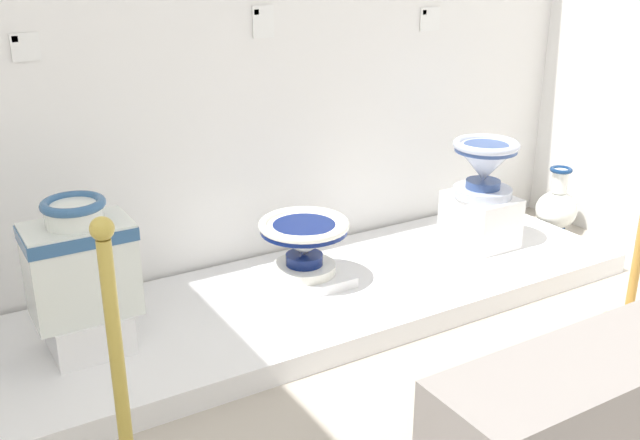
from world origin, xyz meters
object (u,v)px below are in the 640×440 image
antique_toilet_pale_glazed (485,163)px  stanchion_post_near_right (637,260)px  decorative_vase_corner (557,207)px  info_placard_second (263,21)px  plinth_block_pale_glazed (480,219)px  plinth_block_slender_white (89,330)px  antique_toilet_central_ornate (304,239)px  info_placard_third (430,19)px  antique_toilet_slender_white (80,259)px  info_placard_first (25,47)px  museum_bench (600,404)px  plinth_block_central_ornate (304,277)px  stanchion_post_near_left (125,432)px

antique_toilet_pale_glazed → stanchion_post_near_right: 0.93m
antique_toilet_pale_glazed → decorative_vase_corner: antique_toilet_pale_glazed is taller
info_placard_second → decorative_vase_corner: size_ratio=0.37×
plinth_block_pale_glazed → plinth_block_slender_white: bearing=-179.2°
antique_toilet_central_ornate → info_placard_third: (1.01, 0.40, 0.91)m
antique_toilet_slender_white → info_placard_second: 1.39m
info_placard_first → decorative_vase_corner: 2.99m
info_placard_first → museum_bench: info_placard_first is taller
plinth_block_slender_white → decorative_vase_corner: decorative_vase_corner is taller
antique_toilet_central_ornate → info_placard_third: bearing=21.6°
antique_toilet_central_ornate → plinth_block_slender_white: bearing=-175.0°
antique_toilet_pale_glazed → museum_bench: size_ratio=0.27×
plinth_block_central_ornate → decorative_vase_corner: 1.72m
plinth_block_pale_glazed → antique_toilet_pale_glazed: 0.31m
antique_toilet_central_ornate → info_placard_second: 1.03m
plinth_block_central_ornate → plinth_block_pale_glazed: size_ratio=1.05×
plinth_block_pale_glazed → museum_bench: size_ratio=0.28×
info_placard_first → stanchion_post_near_left: (-0.10, -1.38, -0.91)m
info_placard_second → stanchion_post_near_left: (-1.16, -1.38, -0.95)m
info_placard_third → museum_bench: size_ratio=0.10×
plinth_block_central_ornate → museum_bench: (0.27, -1.47, 0.07)m
info_placard_first → antique_toilet_central_ornate: bearing=-20.9°
antique_toilet_central_ornate → info_placard_first: info_placard_first is taller
decorative_vase_corner → stanchion_post_near_left: 3.04m
plinth_block_pale_glazed → info_placard_third: size_ratio=2.79×
plinth_block_central_ornate → decorative_vase_corner: bearing=0.5°
plinth_block_pale_glazed → stanchion_post_near_left: bearing=-157.1°
info_placard_first → info_placard_second: size_ratio=0.75×
antique_toilet_central_ornate → info_placard_second: bearing=87.8°
decorative_vase_corner → stanchion_post_near_right: stanchion_post_near_right is taller
antique_toilet_pale_glazed → stanchion_post_near_left: (-2.19, -0.92, -0.23)m
antique_toilet_pale_glazed → decorative_vase_corner: 0.79m
info_placard_third → info_placard_second: bearing=180.0°
plinth_block_pale_glazed → decorative_vase_corner: 0.69m
antique_toilet_central_ornate → plinth_block_pale_glazed: bearing=-3.4°
antique_toilet_central_ornate → info_placard_first: bearing=159.1°
plinth_block_central_ornate → antique_toilet_slender_white: bearing=-175.0°
antique_toilet_slender_white → antique_toilet_pale_glazed: antique_toilet_slender_white is taller
antique_toilet_slender_white → info_placard_third: size_ratio=3.66×
plinth_block_central_ornate → info_placard_first: size_ratio=3.35×
antique_toilet_central_ornate → plinth_block_pale_glazed: antique_toilet_central_ornate is taller
antique_toilet_pale_glazed → decorative_vase_corner: bearing=6.4°
info_placard_first → antique_toilet_pale_glazed: bearing=-12.4°
antique_toilet_central_ornate → info_placard_second: info_placard_second is taller
info_placard_third → museum_bench: bearing=-111.3°
antique_toilet_pale_glazed → antique_toilet_slender_white: bearing=-179.2°
info_placard_second → museum_bench: 2.17m
plinth_block_slender_white → plinth_block_pale_glazed: bearing=0.8°
plinth_block_slender_white → info_placard_second: info_placard_second is taller
info_placard_third → stanchion_post_near_right: info_placard_third is taller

